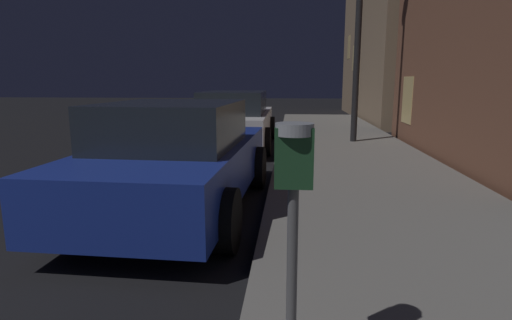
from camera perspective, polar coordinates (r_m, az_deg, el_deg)
parking_meter at (r=2.06m, az=5.23°, el=-3.86°), size 0.19×0.19×1.34m
car_blue at (r=5.39m, az=-10.93°, el=0.19°), size 2.12×4.21×1.43m
car_white at (r=10.72m, az=-2.93°, el=5.73°), size 2.01×4.62×1.43m
building_far at (r=21.01m, az=26.51°, el=18.41°), size 8.53×10.98×9.65m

